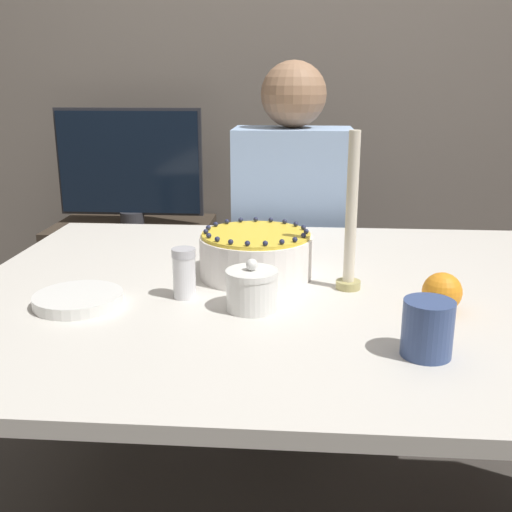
# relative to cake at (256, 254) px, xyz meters

# --- Properties ---
(wall_behind) EXTENTS (8.00, 0.05, 2.60)m
(wall_behind) POSITION_rel_cake_xyz_m (0.09, 1.32, 0.52)
(wall_behind) COLOR slate
(wall_behind) RESTS_ON ground_plane
(dining_table) EXTENTS (1.49, 1.16, 0.73)m
(dining_table) POSITION_rel_cake_xyz_m (0.09, -0.08, -0.14)
(dining_table) COLOR beige
(dining_table) RESTS_ON ground_plane
(cake) EXTENTS (0.27, 0.27, 0.12)m
(cake) POSITION_rel_cake_xyz_m (0.00, 0.00, 0.00)
(cake) COLOR white
(cake) RESTS_ON dining_table
(sugar_bowl) EXTENTS (0.11, 0.11, 0.11)m
(sugar_bowl) POSITION_rel_cake_xyz_m (0.01, -0.22, -0.01)
(sugar_bowl) COLOR white
(sugar_bowl) RESTS_ON dining_table
(sugar_shaker) EXTENTS (0.05, 0.05, 0.11)m
(sugar_shaker) POSITION_rel_cake_xyz_m (-0.14, -0.16, 0.00)
(sugar_shaker) COLOR white
(sugar_shaker) RESTS_ON dining_table
(plate_stack) EXTENTS (0.18, 0.18, 0.02)m
(plate_stack) POSITION_rel_cake_xyz_m (-0.35, -0.22, -0.04)
(plate_stack) COLOR white
(plate_stack) RESTS_ON dining_table
(candle) EXTENTS (0.06, 0.06, 0.35)m
(candle) POSITION_rel_cake_xyz_m (0.21, -0.08, 0.09)
(candle) COLOR tan
(candle) RESTS_ON dining_table
(cup) EXTENTS (0.09, 0.09, 0.10)m
(cup) POSITION_rel_cake_xyz_m (0.32, -0.41, -0.00)
(cup) COLOR #384C7F
(cup) RESTS_ON dining_table
(orange_fruit_0) EXTENTS (0.08, 0.08, 0.08)m
(orange_fruit_0) POSITION_rel_cake_xyz_m (0.39, -0.20, -0.01)
(orange_fruit_0) COLOR orange
(orange_fruit_0) RESTS_ON dining_table
(person_man_blue_shirt) EXTENTS (0.40, 0.34, 1.24)m
(person_man_blue_shirt) POSITION_rel_cake_xyz_m (0.07, 0.70, -0.24)
(person_man_blue_shirt) COLOR #473D33
(person_man_blue_shirt) RESTS_ON ground_plane
(side_cabinet) EXTENTS (0.65, 0.44, 0.60)m
(side_cabinet) POSITION_rel_cake_xyz_m (-0.60, 1.06, -0.48)
(side_cabinet) COLOR #382D23
(side_cabinet) RESTS_ON ground_plane
(tv_monitor) EXTENTS (0.60, 0.10, 0.48)m
(tv_monitor) POSITION_rel_cake_xyz_m (-0.60, 1.06, 0.06)
(tv_monitor) COLOR #2D2D33
(tv_monitor) RESTS_ON side_cabinet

